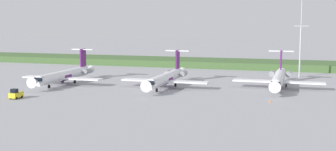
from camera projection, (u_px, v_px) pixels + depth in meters
ground_plane at (185, 78)px, 130.76m from camera, size 500.00×500.00×0.00m
grass_berm at (210, 63)px, 165.31m from camera, size 320.00×20.00×2.43m
regional_jet_nearest at (65, 75)px, 119.05m from camera, size 22.81×31.00×9.00m
regional_jet_second at (167, 78)px, 113.32m from camera, size 22.81×31.00×9.00m
regional_jet_third at (279, 78)px, 112.08m from camera, size 22.81×31.00×9.00m
antenna_mast at (300, 45)px, 132.28m from camera, size 4.40×0.50×23.87m
baggage_tug at (16, 94)px, 96.85m from camera, size 1.72×3.20×2.30m
safety_cone_front_marker at (270, 101)px, 92.60m from camera, size 0.44×0.44×0.55m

